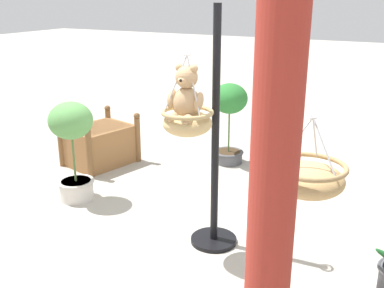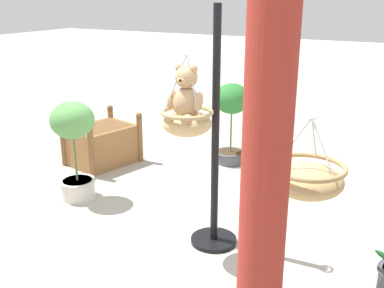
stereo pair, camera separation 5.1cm
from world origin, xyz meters
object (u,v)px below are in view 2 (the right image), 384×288
at_px(watering_can, 309,179).
at_px(potted_plant_tall_leafy, 231,114).
at_px(teddy_bear, 186,97).
at_px(hanging_basket_left_high, 307,178).
at_px(potted_plant_flowering_red, 74,141).
at_px(wooden_planter_box, 102,143).
at_px(hanging_basket_with_teddy, 187,121).
at_px(greenhouse_pillar_right, 263,224).
at_px(display_pole_central, 215,176).

bearing_deg(watering_can, potted_plant_tall_leafy, -15.22).
distance_m(teddy_bear, hanging_basket_left_high, 1.19).
bearing_deg(potted_plant_flowering_red, wooden_planter_box, -65.52).
bearing_deg(teddy_bear, wooden_planter_box, -34.33).
bearing_deg(teddy_bear, watering_can, -107.10).
bearing_deg(hanging_basket_with_teddy, wooden_planter_box, -33.91).
height_order(teddy_bear, greenhouse_pillar_right, greenhouse_pillar_right).
relative_size(hanging_basket_left_high, wooden_planter_box, 0.57).
distance_m(teddy_bear, watering_can, 2.50).
xyz_separation_m(greenhouse_pillar_right, potted_plant_tall_leafy, (1.90, -4.11, -0.76)).
xyz_separation_m(wooden_planter_box, potted_plant_tall_leafy, (-1.56, -0.86, 0.42)).
xyz_separation_m(wooden_planter_box, watering_can, (-2.76, -0.54, -0.19)).
relative_size(greenhouse_pillar_right, wooden_planter_box, 2.91).
distance_m(display_pole_central, greenhouse_pillar_right, 2.49).
relative_size(hanging_basket_with_teddy, hanging_basket_left_high, 1.17).
relative_size(hanging_basket_with_teddy, watering_can, 1.97).
xyz_separation_m(display_pole_central, greenhouse_pillar_right, (-1.17, 2.05, 0.78)).
height_order(wooden_planter_box, watering_can, wooden_planter_box).
bearing_deg(teddy_bear, hanging_basket_with_teddy, -90.00).
bearing_deg(greenhouse_pillar_right, hanging_basket_left_high, -81.95).
bearing_deg(watering_can, wooden_planter_box, 11.01).
bearing_deg(potted_plant_tall_leafy, watering_can, 164.78).
distance_m(display_pole_central, watering_can, 1.88).
relative_size(greenhouse_pillar_right, potted_plant_flowering_red, 2.64).
bearing_deg(wooden_planter_box, potted_plant_tall_leafy, -151.07).
bearing_deg(teddy_bear, potted_plant_tall_leafy, -75.94).
bearing_deg(display_pole_central, watering_can, -105.08).
bearing_deg(hanging_basket_left_high, teddy_bear, -8.09).
bearing_deg(wooden_planter_box, greenhouse_pillar_right, 136.87).
height_order(hanging_basket_with_teddy, wooden_planter_box, hanging_basket_with_teddy).
relative_size(teddy_bear, potted_plant_tall_leafy, 0.43).
xyz_separation_m(teddy_bear, watering_can, (-0.62, -2.00, -1.36)).
bearing_deg(potted_plant_flowering_red, hanging_basket_left_high, 168.29).
distance_m(hanging_basket_with_teddy, greenhouse_pillar_right, 2.24).
distance_m(teddy_bear, potted_plant_tall_leafy, 2.52).
relative_size(display_pole_central, potted_plant_tall_leafy, 2.01).
distance_m(greenhouse_pillar_right, wooden_planter_box, 4.89).
bearing_deg(hanging_basket_left_high, wooden_planter_box, -26.62).
distance_m(display_pole_central, teddy_bear, 0.84).
distance_m(display_pole_central, hanging_basket_left_high, 1.08).
xyz_separation_m(display_pole_central, teddy_bear, (0.15, 0.27, 0.78)).
xyz_separation_m(display_pole_central, potted_plant_flowering_red, (1.82, -0.14, 0.02)).
relative_size(wooden_planter_box, potted_plant_flowering_red, 0.91).
relative_size(potted_plant_flowering_red, watering_can, 3.29).
height_order(display_pole_central, teddy_bear, display_pole_central).
distance_m(potted_plant_tall_leafy, watering_can, 1.38).
xyz_separation_m(display_pole_central, wooden_planter_box, (2.30, -1.19, -0.39)).
xyz_separation_m(hanging_basket_left_high, watering_can, (0.47, -2.16, -0.90)).
xyz_separation_m(teddy_bear, greenhouse_pillar_right, (-1.32, 1.78, 0.01)).
xyz_separation_m(display_pole_central, potted_plant_tall_leafy, (0.73, -2.06, 0.02)).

